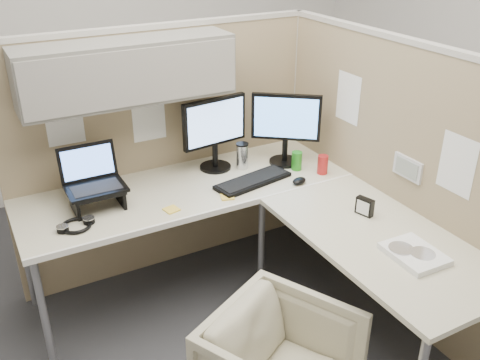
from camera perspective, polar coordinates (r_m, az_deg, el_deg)
name	(u,v)px	position (r m, az deg, el deg)	size (l,w,h in m)	color
ground	(245,329)	(3.28, 0.57, -15.58)	(4.50, 4.50, 0.00)	#2C2C30
partition_back	(149,117)	(3.30, -9.73, 6.64)	(2.00, 0.36, 1.63)	#9B8765
partition_right	(386,177)	(3.24, 15.29, 0.30)	(0.07, 2.03, 1.63)	#9B8765
desk	(254,214)	(3.01, 1.54, -3.60)	(2.00, 1.98, 0.73)	beige
monitor_left	(215,128)	(3.34, -2.72, 5.56)	(0.44, 0.20, 0.47)	black
monitor_right	(286,123)	(3.43, 4.92, 6.04)	(0.37, 0.30, 0.47)	black
laptop_station	(94,185)	(3.05, -15.27, -0.54)	(0.32, 0.27, 0.33)	black
keyboard	(253,181)	(3.25, 1.38, -0.10)	(0.49, 0.16, 0.02)	black
mouse	(299,181)	(3.26, 6.34, -0.09)	(0.10, 0.06, 0.04)	black
travel_mug	(242,156)	(3.41, 0.24, 2.61)	(0.08, 0.08, 0.17)	silver
soda_can_green	(323,165)	(3.39, 8.81, 1.63)	(0.07, 0.07, 0.12)	#B21E1E
soda_can_silver	(297,161)	(3.42, 6.07, 2.05)	(0.07, 0.07, 0.12)	#268C1E
sticky_note_a	(171,210)	(2.98, -7.32, -3.14)	(0.08, 0.08, 0.01)	yellow
sticky_note_b	(227,197)	(3.09, -1.36, -1.81)	(0.08, 0.08, 0.01)	yellow
headphones	(76,225)	(2.92, -17.08, -4.64)	(0.20, 0.18, 0.03)	black
paper_stack	(414,254)	(2.70, 18.09, -7.50)	(0.23, 0.29, 0.03)	white
desk_clock	(365,207)	(2.97, 13.15, -2.78)	(0.06, 0.10, 0.10)	black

